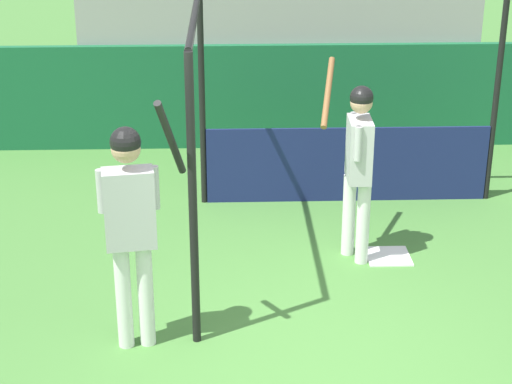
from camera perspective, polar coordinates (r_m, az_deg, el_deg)
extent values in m
plane|color=#477F38|center=(6.94, 4.42, -12.09)|extent=(60.00, 60.00, 0.00)
cube|color=#196038|center=(11.69, 1.63, 6.39)|extent=(24.00, 0.12, 1.42)
cube|color=#9E9E99|center=(13.12, 1.22, 11.84)|extent=(5.40, 3.20, 3.07)
cube|color=navy|center=(12.00, -7.84, 10.35)|extent=(0.45, 0.40, 0.10)
cube|color=navy|center=(12.13, -7.81, 11.59)|extent=(0.45, 0.06, 0.40)
cube|color=navy|center=(11.95, -5.17, 10.42)|extent=(0.45, 0.40, 0.10)
cube|color=navy|center=(12.09, -5.17, 11.66)|extent=(0.45, 0.06, 0.40)
cube|color=navy|center=(11.94, -2.49, 10.47)|extent=(0.45, 0.40, 0.10)
cube|color=navy|center=(12.07, -2.50, 11.72)|extent=(0.45, 0.06, 0.40)
cube|color=navy|center=(11.94, 0.19, 10.50)|extent=(0.45, 0.40, 0.10)
cube|color=navy|center=(12.08, 0.16, 11.74)|extent=(0.45, 0.06, 0.40)
cube|color=navy|center=(11.98, 2.87, 10.51)|extent=(0.45, 0.40, 0.10)
cube|color=navy|center=(12.11, 2.82, 11.75)|extent=(0.45, 0.06, 0.40)
cube|color=navy|center=(12.04, 5.52, 10.49)|extent=(0.45, 0.40, 0.10)
cube|color=navy|center=(12.17, 5.46, 11.72)|extent=(0.45, 0.06, 0.40)
cube|color=navy|center=(12.12, 8.15, 10.45)|extent=(0.45, 0.40, 0.10)
cube|color=navy|center=(12.25, 8.06, 11.68)|extent=(0.45, 0.06, 0.40)
cube|color=navy|center=(12.23, 10.73, 10.39)|extent=(0.45, 0.40, 0.10)
cube|color=navy|center=(12.35, 10.63, 11.61)|extent=(0.45, 0.06, 0.40)
cylinder|color=black|center=(6.79, -4.23, -0.92)|extent=(0.07, 0.07, 2.48)
cylinder|color=black|center=(9.64, -3.62, 6.16)|extent=(0.07, 0.07, 2.48)
cylinder|color=black|center=(10.11, 15.72, 6.13)|extent=(0.07, 0.07, 2.48)
cylinder|color=black|center=(7.89, -4.11, 11.78)|extent=(0.06, 3.02, 0.06)
cube|color=navy|center=(9.97, 6.11, 1.82)|extent=(3.26, 0.03, 0.90)
cube|color=white|center=(8.82, 8.80, -4.25)|extent=(0.44, 0.44, 0.02)
cylinder|color=white|center=(8.50, 7.14, -2.06)|extent=(0.13, 0.13, 0.86)
cylinder|color=white|center=(8.67, 6.21, -1.54)|extent=(0.13, 0.13, 0.86)
cube|color=#B7B7B7|center=(8.31, 6.89, 2.83)|extent=(0.23, 0.44, 0.61)
sphere|color=tan|center=(8.17, 7.04, 5.95)|extent=(0.21, 0.21, 0.21)
sphere|color=black|center=(8.16, 7.06, 6.27)|extent=(0.23, 0.23, 0.23)
cylinder|color=#B7B7B7|center=(8.05, 6.84, 3.21)|extent=(0.07, 0.07, 0.33)
cylinder|color=#B7B7B7|center=(8.48, 6.49, 4.21)|extent=(0.07, 0.07, 0.33)
cylinder|color=brown|center=(8.38, 4.82, 6.65)|extent=(0.21, 0.74, 0.54)
sphere|color=brown|center=(8.42, 7.16, 4.89)|extent=(0.08, 0.08, 0.08)
cylinder|color=white|center=(7.13, -8.81, -6.93)|extent=(0.15, 0.15, 0.92)
cylinder|color=white|center=(7.14, -7.36, -6.82)|extent=(0.15, 0.15, 0.92)
cube|color=#B7B7B7|center=(6.79, -8.44, -1.09)|extent=(0.43, 0.28, 0.65)
sphere|color=tan|center=(6.61, -8.68, 2.89)|extent=(0.23, 0.23, 0.23)
sphere|color=black|center=(6.60, -8.71, 3.31)|extent=(0.24, 0.24, 0.24)
cylinder|color=#B7B7B7|center=(6.77, -10.30, 0.05)|extent=(0.08, 0.08, 0.36)
cylinder|color=#B7B7B7|center=(6.78, -6.76, 0.30)|extent=(0.08, 0.08, 0.36)
cylinder|color=black|center=(6.61, -5.72, 3.56)|extent=(0.21, 0.54, 0.74)
sphere|color=black|center=(6.81, -7.57, 0.89)|extent=(0.08, 0.08, 0.08)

